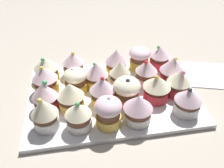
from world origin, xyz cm
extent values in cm
cube|color=#B2A899|center=(0.00, 0.00, -1.50)|extent=(180.00, 180.00, 3.00)
cube|color=silver|center=(0.00, 0.00, 0.60)|extent=(42.35, 29.48, 1.20)
cylinder|color=#D1333D|center=(-15.72, -9.74, 2.54)|extent=(5.53, 5.53, 2.67)
cylinder|color=brown|center=(-15.72, -9.74, 4.42)|extent=(4.91, 4.91, 1.10)
cone|color=silver|center=(-15.72, -9.74, 6.40)|extent=(5.57, 5.57, 2.85)
sphere|color=#4CB266|center=(-15.15, -10.29, 7.68)|extent=(0.96, 0.96, 0.96)
cylinder|color=#EFC651|center=(-9.79, -10.16, 2.59)|extent=(5.57, 5.57, 2.78)
cylinder|color=brown|center=(-9.79, -10.16, 4.70)|extent=(5.07, 5.07, 1.45)
ellipsoid|color=silver|center=(-9.79, -10.16, 6.37)|extent=(6.23, 6.23, 3.15)
cylinder|color=#EFC651|center=(-2.74, -9.11, 2.35)|extent=(5.76, 5.76, 2.30)
cylinder|color=brown|center=(-2.74, -9.11, 4.16)|extent=(5.38, 5.38, 1.32)
cone|color=silver|center=(-2.74, -9.11, 6.74)|extent=(6.18, 6.18, 3.84)
cylinder|color=white|center=(9.17, -10.19, 2.41)|extent=(5.91, 5.91, 2.42)
cylinder|color=brown|center=(9.17, -10.19, 4.38)|extent=(5.24, 5.24, 1.52)
cone|color=silver|center=(9.17, -10.19, 6.64)|extent=(5.94, 5.94, 2.99)
sphere|color=#EAD64C|center=(8.99, -10.30, 7.99)|extent=(0.96, 0.96, 0.96)
cylinder|color=#EFC651|center=(16.46, -9.24, 2.36)|extent=(6.20, 6.20, 2.32)
cylinder|color=brown|center=(16.46, -9.24, 4.17)|extent=(5.80, 5.80, 1.30)
cone|color=#F4EDC6|center=(16.46, -9.24, 6.39)|extent=(6.65, 6.65, 3.13)
sphere|color=#4CB266|center=(16.92, -8.72, 7.80)|extent=(1.00, 1.00, 1.00)
cylinder|color=#D1333D|center=(-16.63, -2.55, 2.34)|extent=(5.81, 5.81, 2.28)
cylinder|color=brown|center=(-16.63, -2.55, 4.12)|extent=(5.23, 5.23, 1.29)
cone|color=silver|center=(-16.63, -2.55, 6.65)|extent=(6.47, 6.47, 3.77)
sphere|color=#EAD64C|center=(-17.11, -2.37, 8.42)|extent=(0.81, 0.81, 0.81)
cylinder|color=white|center=(-9.58, -2.58, 2.50)|extent=(5.63, 5.63, 2.59)
cylinder|color=brown|center=(-9.58, -2.58, 4.54)|extent=(5.23, 5.23, 1.49)
cone|color=silver|center=(-9.58, -2.58, 6.94)|extent=(5.77, 5.77, 3.32)
sphere|color=red|center=(-9.01, -2.00, 8.45)|extent=(0.99, 0.99, 0.99)
cylinder|color=white|center=(-2.67, -3.30, 2.45)|extent=(5.40, 5.40, 2.50)
cylinder|color=brown|center=(-2.67, -3.30, 4.31)|extent=(4.94, 4.94, 1.22)
cone|color=#F4EDC6|center=(-2.67, -3.30, 6.70)|extent=(5.53, 5.53, 3.56)
cylinder|color=#EFC651|center=(3.39, -3.83, 2.43)|extent=(5.75, 5.75, 2.46)
cylinder|color=brown|center=(3.39, -3.83, 4.22)|extent=(5.41, 5.41, 1.14)
cone|color=silver|center=(3.39, -3.83, 6.57)|extent=(6.08, 6.08, 3.55)
sphere|color=#4CB266|center=(3.92, -3.68, 8.24)|extent=(0.68, 0.68, 0.68)
cylinder|color=#EFC651|center=(8.90, -2.93, 2.39)|extent=(5.82, 5.82, 2.38)
cylinder|color=brown|center=(8.90, -2.93, 4.25)|extent=(5.39, 5.39, 1.33)
ellipsoid|color=#F4EDC6|center=(8.90, -2.93, 5.90)|extent=(5.96, 5.96, 3.28)
sphere|color=pink|center=(9.48, -3.25, 7.44)|extent=(0.67, 0.67, 0.67)
cylinder|color=#EFC651|center=(16.45, -3.72, 2.52)|extent=(6.14, 6.14, 2.64)
cylinder|color=brown|center=(16.45, -3.72, 4.57)|extent=(5.42, 5.42, 1.45)
cone|color=silver|center=(16.45, -3.72, 6.87)|extent=(6.37, 6.37, 3.15)
sphere|color=#EAD64C|center=(16.79, -3.83, 8.29)|extent=(0.99, 0.99, 0.99)
cylinder|color=#D1333D|center=(-16.32, 2.91, 2.52)|extent=(5.81, 5.81, 2.64)
cylinder|color=brown|center=(-16.32, 2.91, 4.36)|extent=(5.40, 5.40, 1.03)
cone|color=#F4EDC6|center=(-16.32, 2.91, 6.56)|extent=(5.92, 5.92, 3.38)
sphere|color=pink|center=(-16.66, 3.48, 8.07)|extent=(1.16, 1.16, 1.16)
cylinder|color=#D1333D|center=(-10.30, 3.95, 2.57)|extent=(6.02, 6.02, 2.73)
cylinder|color=brown|center=(-10.30, 3.95, 4.48)|extent=(5.37, 5.37, 1.10)
cone|color=#F4EDC6|center=(-10.30, 3.95, 6.57)|extent=(6.71, 6.71, 3.09)
sphere|color=#EAD64C|center=(-9.81, 4.06, 7.96)|extent=(1.06, 1.06, 1.06)
cylinder|color=#D1333D|center=(-2.92, 3.83, 2.30)|extent=(5.93, 5.93, 2.21)
cylinder|color=brown|center=(-2.92, 3.83, 4.17)|extent=(5.67, 5.67, 1.54)
ellipsoid|color=#F4EDC6|center=(-2.92, 3.83, 6.13)|extent=(6.50, 6.50, 3.94)
sphere|color=#333338|center=(-2.95, 4.30, 7.93)|extent=(1.09, 1.09, 1.09)
cylinder|color=#EFC651|center=(2.85, 3.21, 2.41)|extent=(5.73, 5.73, 2.43)
cylinder|color=brown|center=(2.85, 3.21, 4.38)|extent=(5.09, 5.09, 1.51)
cone|color=silver|center=(2.85, 3.21, 6.89)|extent=(6.06, 6.06, 3.51)
sphere|color=red|center=(2.76, 3.14, 8.49)|extent=(0.97, 0.97, 0.97)
cylinder|color=#EFC651|center=(10.32, 3.56, 2.31)|extent=(6.00, 6.00, 2.22)
cylinder|color=brown|center=(10.32, 3.56, 4.05)|extent=(5.50, 5.50, 1.25)
cone|color=#F4EDC6|center=(10.32, 3.56, 6.50)|extent=(6.35, 6.35, 3.65)
cylinder|color=#D1333D|center=(16.23, 2.86, 2.43)|extent=(5.56, 5.56, 2.46)
cylinder|color=brown|center=(16.23, 2.86, 4.19)|extent=(5.19, 5.19, 1.06)
cone|color=silver|center=(16.23, 2.86, 6.64)|extent=(5.96, 5.96, 3.84)
sphere|color=#4CB266|center=(15.69, 2.42, 8.38)|extent=(1.19, 1.19, 1.19)
cylinder|color=white|center=(-15.85, 9.62, 2.49)|extent=(5.92, 5.92, 2.58)
cylinder|color=brown|center=(-15.85, 9.62, 4.31)|extent=(5.44, 5.44, 1.06)
cone|color=silver|center=(-15.85, 9.62, 6.37)|extent=(6.20, 6.20, 3.06)
sphere|color=#333338|center=(-15.70, 9.59, 7.76)|extent=(0.96, 0.96, 0.96)
cylinder|color=white|center=(-3.97, 10.35, 2.37)|extent=(6.06, 6.06, 2.34)
cylinder|color=brown|center=(-3.97, 10.35, 4.24)|extent=(5.80, 5.80, 1.41)
cone|color=silver|center=(-3.97, 10.35, 6.61)|extent=(6.46, 6.46, 3.32)
cylinder|color=#EFC651|center=(2.53, 10.33, 2.47)|extent=(5.64, 5.64, 2.55)
cylinder|color=brown|center=(2.53, 10.33, 4.51)|extent=(5.12, 5.12, 1.53)
ellipsoid|color=silver|center=(2.53, 10.33, 6.41)|extent=(5.96, 5.96, 3.78)
sphere|color=pink|center=(2.36, 10.02, 8.18)|extent=(0.81, 0.81, 0.81)
cylinder|color=white|center=(8.89, 10.09, 2.31)|extent=(5.57, 5.57, 2.22)
cylinder|color=brown|center=(8.89, 10.09, 4.20)|extent=(5.20, 5.20, 1.56)
cone|color=#F4EDC6|center=(8.89, 10.09, 6.39)|extent=(5.68, 5.68, 2.82)
sphere|color=#4CB266|center=(8.83, 10.00, 7.65)|extent=(0.99, 0.99, 0.99)
cylinder|color=white|center=(15.83, 8.90, 2.54)|extent=(5.48, 5.48, 2.68)
cylinder|color=brown|center=(15.83, 8.90, 4.49)|extent=(5.03, 5.03, 1.22)
cone|color=#F4EDC6|center=(15.83, 8.90, 6.95)|extent=(5.74, 5.74, 3.69)
sphere|color=#EAD64C|center=(16.30, 8.75, 8.63)|extent=(1.10, 1.10, 1.10)
cube|color=white|center=(-28.81, -5.05, 0.30)|extent=(16.25, 16.15, 0.60)
camera|label=1|loc=(7.81, 46.30, 40.16)|focal=37.86mm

